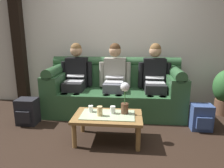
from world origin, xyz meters
The scene contains 14 objects.
ground_plane centered at (0.00, 0.00, 0.00)m, with size 14.00×14.00×0.00m, color black.
back_wall_patterned centered at (0.00, 1.70, 1.45)m, with size 6.00×0.12×2.90m, color silver.
timber_pillar centered at (-1.92, 1.58, 1.45)m, with size 0.20×0.20×2.90m, color black.
couch centered at (0.00, 1.17, 0.37)m, with size 2.33×0.88×0.96m.
person_left centered at (-0.69, 1.17, 0.66)m, with size 0.56×0.67×1.22m.
person_middle centered at (0.00, 1.17, 0.66)m, with size 0.56×0.67×1.22m.
person_right centered at (0.69, 1.17, 0.66)m, with size 0.56×0.67×1.22m.
coffee_table centered at (0.00, 0.11, 0.31)m, with size 0.88×0.54×0.36m.
flower_vase centered at (0.21, 0.17, 0.59)m, with size 0.12×0.12×0.41m.
cup_near_left centered at (0.06, 0.16, 0.41)m, with size 0.07×0.07×0.10m, color white.
cup_near_right centered at (-0.24, 0.18, 0.41)m, with size 0.06×0.06×0.08m, color white.
cup_far_center centered at (-0.10, 0.06, 0.42)m, with size 0.07×0.07×0.12m, color #DBB77A.
backpack_left centered at (-1.30, 0.51, 0.20)m, with size 0.30×0.29×0.40m.
backpack_right centered at (1.32, 0.55, 0.19)m, with size 0.29×0.26×0.38m.
Camera 1 is at (0.29, -2.34, 1.36)m, focal length 32.92 mm.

